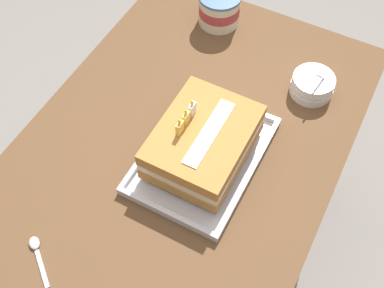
# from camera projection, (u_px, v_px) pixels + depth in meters

# --- Properties ---
(ground_plane) EXTENTS (8.00, 8.00, 0.00)m
(ground_plane) POSITION_uv_depth(u_px,v_px,m) (185.00, 251.00, 1.84)
(ground_plane) COLOR gray
(dining_table) EXTENTS (1.14, 0.77, 0.74)m
(dining_table) POSITION_uv_depth(u_px,v_px,m) (182.00, 166.00, 1.31)
(dining_table) COLOR brown
(dining_table) RESTS_ON ground_plane
(foil_tray) EXTENTS (0.37, 0.27, 0.02)m
(foil_tray) POSITION_uv_depth(u_px,v_px,m) (202.00, 156.00, 1.19)
(foil_tray) COLOR silver
(foil_tray) RESTS_ON dining_table
(birthday_cake) EXTENTS (0.27, 0.21, 0.14)m
(birthday_cake) POSITION_uv_depth(u_px,v_px,m) (203.00, 142.00, 1.14)
(birthday_cake) COLOR #BD803D
(birthday_cake) RESTS_ON foil_tray
(bowl_stack) EXTENTS (0.12, 0.12, 0.10)m
(bowl_stack) POSITION_uv_depth(u_px,v_px,m) (312.00, 85.00, 1.29)
(bowl_stack) COLOR white
(bowl_stack) RESTS_ON dining_table
(ice_cream_tub) EXTENTS (0.13, 0.13, 0.10)m
(ice_cream_tub) POSITION_uv_depth(u_px,v_px,m) (219.00, 8.00, 1.43)
(ice_cream_tub) COLOR silver
(ice_cream_tub) RESTS_ON dining_table
(serving_spoon_near_tray) EXTENTS (0.09, 0.11, 0.01)m
(serving_spoon_near_tray) POSITION_uv_depth(u_px,v_px,m) (36.00, 249.00, 1.06)
(serving_spoon_near_tray) COLOR silver
(serving_spoon_near_tray) RESTS_ON dining_table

